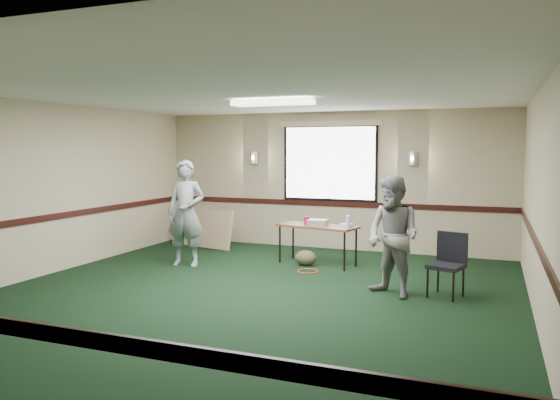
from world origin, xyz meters
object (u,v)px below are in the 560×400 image
(person_left, at_px, (186,213))
(person_right, at_px, (393,236))
(folding_table, at_px, (317,228))
(conference_chair, at_px, (449,259))
(projector, at_px, (318,223))

(person_left, relative_size, person_right, 1.11)
(person_left, bearing_deg, folding_table, 15.21)
(person_left, distance_m, person_right, 3.67)
(conference_chair, xyz_separation_m, person_left, (-4.29, 0.41, 0.40))
(folding_table, bearing_deg, projector, -55.79)
(folding_table, xyz_separation_m, projector, (0.03, -0.06, 0.10))
(folding_table, bearing_deg, conference_chair, -17.81)
(person_right, bearing_deg, projector, 166.84)
(projector, bearing_deg, conference_chair, -31.65)
(person_left, xyz_separation_m, person_right, (3.60, -0.70, -0.09))
(projector, bearing_deg, person_left, -161.12)
(projector, bearing_deg, person_right, -47.63)
(conference_chair, distance_m, person_right, 0.81)
(conference_chair, bearing_deg, person_right, -139.64)
(conference_chair, distance_m, person_left, 4.33)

